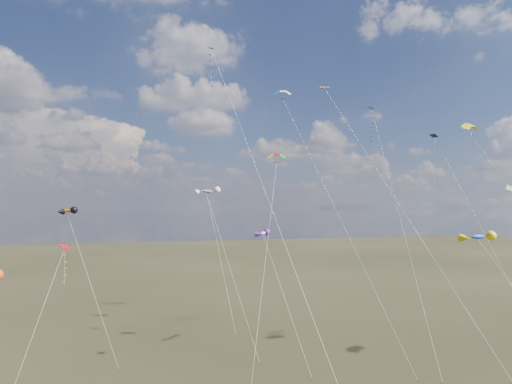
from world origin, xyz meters
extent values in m
cube|color=black|center=(22.66, 29.07, 33.16)|extent=(1.15, 1.15, 0.27)
cylinder|color=silver|center=(18.47, 15.61, 16.58)|extent=(8.41, 26.94, 33.18)
cube|color=#332316|center=(14.28, 2.16, 0.06)|extent=(0.10, 0.10, 0.12)
cube|color=#0A0B4D|center=(-5.97, 16.12, 35.66)|extent=(0.96, 0.96, 0.26)
cylinder|color=silver|center=(-3.94, 0.92, 17.83)|extent=(4.09, 30.43, 35.68)
cube|color=black|center=(-5.23, 23.34, 19.13)|extent=(0.77, 0.80, 0.27)
cylinder|color=silver|center=(-3.18, 17.91, 9.57)|extent=(4.12, 10.90, 19.15)
cube|color=#332316|center=(-1.14, 12.47, 0.06)|extent=(0.10, 0.10, 0.12)
cube|color=#C3050D|center=(-21.79, 18.30, 12.82)|extent=(1.23, 1.26, 0.46)
cylinder|color=silver|center=(-23.53, 14.29, 6.41)|extent=(3.52, 8.04, 12.83)
cube|color=#0F0E4B|center=(20.35, 10.84, 25.78)|extent=(0.93, 0.97, 0.33)
cylinder|color=silver|center=(21.71, 3.56, 12.89)|extent=(2.74, 14.59, 25.79)
cube|color=orange|center=(3.90, 6.42, 29.34)|extent=(1.08, 1.04, 0.33)
cylinder|color=silver|center=(7.49, -3.93, 14.67)|extent=(7.22, 20.74, 29.35)
cylinder|color=silver|center=(9.02, 13.75, 16.74)|extent=(6.59, 21.06, 33.50)
cube|color=#332316|center=(12.30, 3.23, 0.06)|extent=(0.10, 0.10, 0.12)
cylinder|color=silver|center=(-0.84, 11.49, 11.81)|extent=(6.63, 11.71, 23.64)
ellipsoid|color=#EE5C04|center=(-22.18, 23.42, 16.68)|extent=(2.43, 2.07, 1.03)
cylinder|color=silver|center=(-19.05, 19.07, 8.34)|extent=(6.30, 8.73, 16.69)
cube|color=#332316|center=(-15.91, 14.71, 0.06)|extent=(0.10, 0.10, 0.12)
ellipsoid|color=silver|center=(1.00, 18.24, 13.94)|extent=(2.40, 2.58, 0.91)
cylinder|color=silver|center=(1.80, 12.59, 6.97)|extent=(1.62, 11.33, 13.95)
cube|color=#332316|center=(2.60, 6.94, 0.06)|extent=(0.10, 0.10, 0.12)
ellipsoid|color=red|center=(-2.21, 39.84, 19.83)|extent=(4.11, 2.41, 1.36)
cylinder|color=silver|center=(-1.60, 31.97, 9.91)|extent=(1.24, 15.76, 19.84)
cube|color=#332316|center=(-0.99, 24.10, 0.06)|extent=(0.10, 0.10, 0.12)
ellipsoid|color=#1C3BB4|center=(9.75, -7.72, 14.89)|extent=(2.55, 0.89, 0.79)
camera|label=1|loc=(-15.73, -35.74, 17.04)|focal=32.00mm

